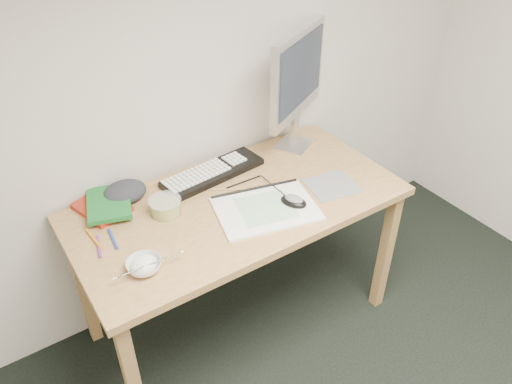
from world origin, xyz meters
TOP-DOWN VIEW (x-y plane):
  - desk at (0.11, 1.43)m, footprint 1.40×0.70m
  - mousepad at (0.52, 1.30)m, footprint 0.24×0.22m
  - sketchpad at (0.18, 1.31)m, footprint 0.46×0.38m
  - keyboard at (0.12, 1.66)m, footprint 0.49×0.20m
  - monitor at (0.59, 1.67)m, footprint 0.45×0.26m
  - mouse at (0.29, 1.28)m, footprint 0.11×0.14m
  - rice_bowl at (-0.38, 1.27)m, footprint 0.13×0.13m
  - chopsticks at (-0.37, 1.24)m, footprint 0.25×0.03m
  - fruit_tub at (-0.17, 1.52)m, footprint 0.15×0.15m
  - book_red at (-0.38, 1.69)m, footprint 0.22×0.25m
  - book_green at (-0.36, 1.67)m, footprint 0.23×0.28m
  - cloth_lump at (-0.27, 1.71)m, footprint 0.17×0.14m
  - pencil_pink at (0.14, 1.44)m, footprint 0.16×0.05m
  - pencil_tan at (0.14, 1.51)m, footprint 0.17×0.11m
  - pencil_black at (0.21, 1.53)m, footprint 0.17×0.01m
  - marker_blue at (-0.41, 1.48)m, footprint 0.02×0.12m
  - marker_orange at (-0.47, 1.52)m, footprint 0.02×0.14m
  - marker_purple at (-0.47, 1.47)m, footprint 0.04×0.12m

SIDE VIEW (x-z plane):
  - desk at x=0.11m, z-range 0.29..1.04m
  - mousepad at x=0.52m, z-range 0.75..0.75m
  - pencil_pink at x=0.14m, z-range 0.75..0.76m
  - pencil_black at x=0.21m, z-range 0.75..0.76m
  - pencil_tan at x=0.14m, z-range 0.75..0.76m
  - marker_purple at x=-0.47m, z-range 0.75..0.76m
  - marker_blue at x=-0.41m, z-range 0.75..0.76m
  - sketchpad at x=0.18m, z-range 0.75..0.76m
  - marker_orange at x=-0.47m, z-range 0.75..0.76m
  - book_red at x=-0.38m, z-range 0.75..0.77m
  - keyboard at x=0.12m, z-range 0.75..0.78m
  - rice_bowl at x=-0.38m, z-range 0.75..0.79m
  - mouse at x=0.29m, z-range 0.76..0.80m
  - cloth_lump at x=-0.27m, z-range 0.75..0.81m
  - book_green at x=-0.36m, z-range 0.77..0.79m
  - fruit_tub at x=-0.17m, z-range 0.75..0.82m
  - chopsticks at x=-0.37m, z-range 0.78..0.80m
  - monitor at x=0.59m, z-range 0.82..1.40m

